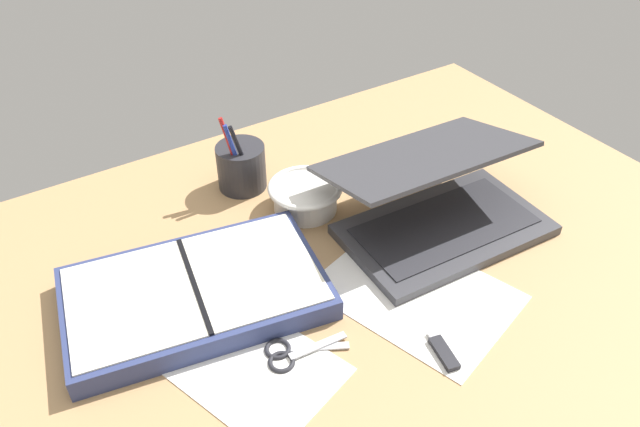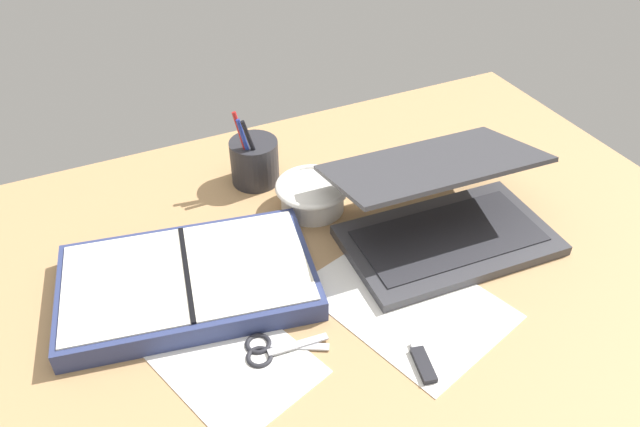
% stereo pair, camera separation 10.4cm
% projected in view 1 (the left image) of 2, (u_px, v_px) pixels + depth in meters
% --- Properties ---
extents(desk_top, '(1.40, 1.00, 0.02)m').
position_uv_depth(desk_top, '(340.00, 275.00, 1.04)').
color(desk_top, tan).
rests_on(desk_top, ground).
extents(laptop, '(0.37, 0.30, 0.15)m').
position_uv_depth(laptop, '(437.00, 204.00, 1.09)').
color(laptop, '#38383D').
rests_on(laptop, desk_top).
extents(bowl, '(0.14, 0.14, 0.05)m').
position_uv_depth(bowl, '(305.00, 196.00, 1.14)').
color(bowl, silver).
rests_on(bowl, desk_top).
extents(pen_cup, '(0.09, 0.09, 0.16)m').
position_uv_depth(pen_cup, '(241.00, 166.00, 1.19)').
color(pen_cup, '#28282D').
rests_on(pen_cup, desk_top).
extents(planner, '(0.43, 0.31, 0.04)m').
position_uv_depth(planner, '(196.00, 293.00, 0.96)').
color(planner, navy).
rests_on(planner, desk_top).
extents(scissors, '(0.12, 0.07, 0.01)m').
position_uv_depth(scissors, '(289.00, 353.00, 0.89)').
color(scissors, '#B7B7BC').
rests_on(scissors, desk_top).
extents(paper_sheet_front, '(0.29, 0.34, 0.00)m').
position_uv_depth(paper_sheet_front, '(416.00, 293.00, 0.99)').
color(paper_sheet_front, white).
rests_on(paper_sheet_front, desk_top).
extents(paper_sheet_beside_planner, '(0.25, 0.29, 0.00)m').
position_uv_depth(paper_sheet_beside_planner, '(249.00, 364.00, 0.88)').
color(paper_sheet_beside_planner, white).
rests_on(paper_sheet_beside_planner, desk_top).
extents(usb_drive, '(0.03, 0.07, 0.01)m').
position_uv_depth(usb_drive, '(443.00, 352.00, 0.89)').
color(usb_drive, black).
rests_on(usb_drive, desk_top).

